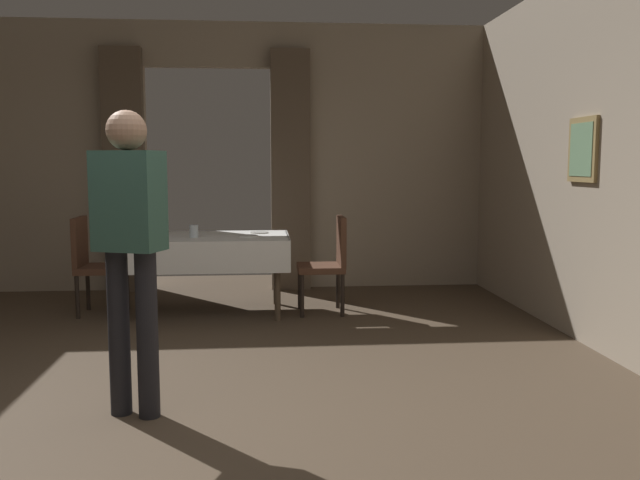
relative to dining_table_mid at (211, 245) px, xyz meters
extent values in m
plane|color=#4C3D2D|center=(-0.11, -2.86, -0.66)|extent=(10.08, 10.08, 0.00)
cube|color=#997F4C|center=(3.01, -1.26, 0.88)|extent=(0.03, 0.44, 0.51)
cube|color=#668C66|center=(3.00, -1.26, 0.88)|extent=(0.01, 0.36, 0.42)
cube|color=gray|center=(-2.06, 1.34, 0.84)|extent=(2.50, 0.12, 3.00)
cube|color=gray|center=(1.84, 1.34, 0.84)|extent=(2.50, 0.12, 3.00)
cube|color=gray|center=(-0.11, 1.34, 2.09)|extent=(1.40, 0.12, 0.50)
cube|color=brown|center=(-1.03, 1.20, 0.69)|extent=(0.44, 0.14, 2.69)
cube|color=brown|center=(0.81, 1.20, 0.69)|extent=(0.44, 0.14, 2.69)
cylinder|color=#4C3D2D|center=(-0.62, -0.36, -0.30)|extent=(0.06, 0.06, 0.71)
cylinder|color=#4C3D2D|center=(0.62, -0.36, -0.30)|extent=(0.06, 0.06, 0.71)
cylinder|color=#4C3D2D|center=(-0.62, 0.36, -0.30)|extent=(0.06, 0.06, 0.71)
cylinder|color=#4C3D2D|center=(0.62, 0.36, -0.30)|extent=(0.06, 0.06, 0.71)
cube|color=#4C3D2D|center=(0.00, 0.00, 0.07)|extent=(1.40, 0.88, 0.03)
cube|color=white|center=(0.00, 0.00, 0.09)|extent=(1.46, 0.94, 0.01)
cube|color=white|center=(0.00, -0.47, -0.05)|extent=(1.46, 0.02, 0.29)
cube|color=white|center=(0.00, 0.47, -0.05)|extent=(1.46, 0.02, 0.29)
cube|color=white|center=(-0.73, 0.00, -0.05)|extent=(0.02, 0.94, 0.29)
cube|color=white|center=(0.73, 0.00, -0.05)|extent=(0.02, 0.94, 0.29)
cylinder|color=black|center=(0.85, -0.25, -0.45)|extent=(0.04, 0.04, 0.42)
cylinder|color=black|center=(0.85, 0.13, -0.45)|extent=(0.04, 0.04, 0.42)
cylinder|color=black|center=(1.23, -0.25, -0.45)|extent=(0.04, 0.04, 0.42)
cylinder|color=black|center=(1.23, 0.13, -0.45)|extent=(0.04, 0.04, 0.42)
cube|color=#513323|center=(1.04, -0.06, -0.22)|extent=(0.44, 0.44, 0.06)
cube|color=#513323|center=(1.24, -0.06, 0.03)|extent=(0.05, 0.42, 0.48)
cylinder|color=black|center=(-0.85, 0.26, -0.45)|extent=(0.04, 0.04, 0.42)
cylinder|color=black|center=(-0.85, -0.12, -0.45)|extent=(0.04, 0.04, 0.42)
cylinder|color=black|center=(-1.23, 0.26, -0.45)|extent=(0.04, 0.04, 0.42)
cylinder|color=black|center=(-1.23, -0.12, -0.45)|extent=(0.04, 0.04, 0.42)
cube|color=#513323|center=(-1.04, 0.07, -0.22)|extent=(0.44, 0.44, 0.06)
cube|color=#513323|center=(-1.24, 0.07, 0.03)|extent=(0.05, 0.42, 0.48)
cylinder|color=silver|center=(-0.15, -0.14, 0.15)|extent=(0.08, 0.08, 0.12)
cylinder|color=white|center=(0.35, -0.11, 0.10)|extent=(0.19, 0.19, 0.01)
cylinder|color=white|center=(0.45, 0.20, 0.10)|extent=(0.18, 0.18, 0.01)
cylinder|color=black|center=(-0.16, -2.64, -0.18)|extent=(0.12, 0.12, 0.95)
cylinder|color=black|center=(-0.33, -2.58, -0.18)|extent=(0.12, 0.12, 0.95)
cube|color=#33594C|center=(-0.24, -2.61, 0.57)|extent=(0.41, 0.33, 0.55)
sphere|color=#9E755B|center=(-0.24, -2.61, 0.95)|extent=(0.22, 0.22, 0.22)
camera|label=1|loc=(0.49, -6.35, 0.77)|focal=37.39mm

